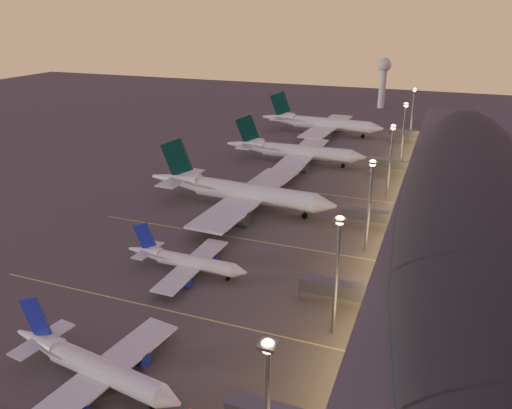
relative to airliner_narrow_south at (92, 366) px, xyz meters
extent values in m
plane|color=#44413F|center=(0.14, 29.51, -3.55)|extent=(700.00, 700.00, 0.00)
cylinder|color=silver|center=(3.30, -0.46, 0.06)|extent=(24.03, 7.27, 4.04)
cone|color=silver|center=(16.93, -2.36, 0.06)|extent=(4.34, 4.53, 4.04)
cone|color=silver|center=(-13.74, 1.92, 0.57)|extent=(11.16, 5.48, 4.04)
cube|color=silver|center=(2.16, -0.30, -0.64)|extent=(11.51, 34.61, 0.44)
cylinder|color=navy|center=(3.95, 7.00, -2.00)|extent=(5.72, 3.74, 3.03)
cylinder|color=navy|center=(1.89, -7.81, -2.00)|extent=(5.72, 3.74, 3.03)
cube|color=navy|center=(-13.21, 1.84, 5.80)|extent=(7.41, 1.62, 8.75)
cube|color=silver|center=(-12.45, 1.74, 1.17)|extent=(5.48, 12.65, 0.28)
cylinder|color=black|center=(13.16, -1.84, -2.75)|extent=(0.36, 0.36, 1.59)
cylinder|color=black|center=(13.16, -1.84, -2.98)|extent=(1.22, 0.86, 1.13)
cylinder|color=black|center=(1.80, 2.60, -2.75)|extent=(0.36, 0.36, 1.59)
cylinder|color=black|center=(1.80, 2.60, -2.98)|extent=(1.22, 0.86, 1.13)
cylinder|color=black|center=(1.02, -2.99, -2.75)|extent=(0.36, 0.36, 1.59)
cylinder|color=black|center=(1.02, -2.99, -2.98)|extent=(1.22, 0.86, 1.13)
cylinder|color=silver|center=(-1.07, 41.22, -0.42)|extent=(20.60, 3.77, 3.50)
cone|color=silver|center=(10.86, 41.07, -0.42)|extent=(3.36, 3.54, 3.50)
cone|color=silver|center=(-15.99, 41.41, 0.02)|extent=(9.33, 3.62, 3.50)
cube|color=silver|center=(-2.06, 41.23, -1.03)|extent=(6.35, 29.54, 0.38)
cylinder|color=navy|center=(-1.32, 47.71, -2.21)|extent=(4.68, 2.68, 2.62)
cylinder|color=navy|center=(-1.48, 34.74, -2.21)|extent=(4.68, 2.68, 2.62)
cube|color=navy|center=(-15.52, 41.41, 4.56)|extent=(6.42, 0.61, 7.59)
cube|color=silver|center=(-14.86, 41.40, 0.55)|extent=(3.45, 10.65, 0.24)
cylinder|color=black|center=(7.56, 41.11, -2.86)|extent=(0.28, 0.28, 1.38)
cylinder|color=black|center=(7.56, 41.11, -3.06)|extent=(0.99, 0.63, 0.98)
cylinder|color=black|center=(-2.70, 43.69, -2.86)|extent=(0.28, 0.28, 1.38)
cylinder|color=black|center=(-2.70, 43.69, -3.06)|extent=(0.99, 0.63, 0.98)
cylinder|color=black|center=(-2.76, 38.79, -2.86)|extent=(0.28, 0.28, 1.38)
cylinder|color=black|center=(-2.76, 38.79, -3.06)|extent=(0.99, 0.63, 0.98)
cylinder|color=silver|center=(-3.01, 86.45, 2.11)|extent=(41.87, 8.72, 6.29)
cone|color=silver|center=(21.09, 85.03, 2.11)|extent=(7.06, 6.67, 6.29)
cone|color=silver|center=(-33.13, 88.22, 2.90)|extent=(19.11, 7.38, 6.29)
cube|color=silver|center=(-5.01, 86.57, 1.01)|extent=(15.63, 61.38, 0.69)
cylinder|color=#55575C|center=(-2.89, 99.83, -1.11)|extent=(9.65, 5.26, 4.71)
cylinder|color=#55575C|center=(-4.46, 73.14, -1.11)|extent=(9.65, 5.26, 4.71)
cube|color=black|center=(-32.19, 88.17, 11.02)|extent=(12.43, 1.67, 13.95)
cube|color=silver|center=(-30.85, 88.09, 3.84)|extent=(7.98, 22.23, 0.44)
cylinder|color=black|center=(14.43, 85.42, -2.29)|extent=(0.53, 0.53, 2.51)
cylinder|color=black|center=(14.43, 85.42, -2.67)|extent=(1.82, 1.20, 1.76)
cylinder|color=black|center=(-6.09, 91.04, -2.29)|extent=(0.53, 0.53, 2.51)
cylinder|color=black|center=(-6.09, 91.04, -2.67)|extent=(1.82, 1.20, 1.76)
cylinder|color=black|center=(-6.61, 82.25, -2.29)|extent=(0.53, 0.53, 2.51)
cylinder|color=black|center=(-6.61, 82.25, -2.67)|extent=(1.82, 1.20, 1.76)
cylinder|color=silver|center=(-1.34, 143.50, 1.63)|extent=(38.13, 6.31, 5.75)
cone|color=silver|center=(20.75, 143.83, 1.63)|extent=(6.22, 5.84, 5.75)
cone|color=silver|center=(-28.96, 143.10, 2.35)|extent=(17.27, 6.01, 5.75)
cube|color=silver|center=(-3.19, 143.48, 0.62)|extent=(11.87, 55.78, 0.63)
cylinder|color=#55575C|center=(-2.14, 155.73, -1.32)|extent=(8.66, 4.44, 4.32)
cylinder|color=#55575C|center=(-1.78, 131.26, -1.32)|extent=(8.66, 4.44, 4.32)
cube|color=black|center=(-28.10, 143.11, 9.78)|extent=(11.36, 1.03, 12.77)
cube|color=silver|center=(-26.87, 143.13, 3.21)|extent=(6.43, 20.11, 0.40)
cylinder|color=black|center=(14.64, 143.74, -2.40)|extent=(0.47, 0.47, 2.30)
cylinder|color=black|center=(14.64, 143.74, -2.74)|extent=(1.63, 1.03, 1.61)
cylinder|color=black|center=(-4.47, 147.49, -2.40)|extent=(0.47, 0.47, 2.30)
cylinder|color=black|center=(-4.47, 147.49, -2.74)|extent=(1.63, 1.03, 1.61)
cylinder|color=black|center=(-4.35, 139.43, -2.40)|extent=(0.47, 0.47, 2.30)
cylinder|color=black|center=(-4.35, 139.43, -2.74)|extent=(1.63, 1.03, 1.61)
cylinder|color=silver|center=(-3.74, 200.36, 2.04)|extent=(41.33, 8.74, 6.20)
cone|color=silver|center=(20.03, 198.88, 2.04)|extent=(6.99, 6.60, 6.20)
cone|color=silver|center=(-33.46, 202.21, 2.81)|extent=(18.88, 7.34, 6.20)
cube|color=silver|center=(-5.72, 200.49, 0.95)|extent=(15.61, 60.59, 0.68)
cylinder|color=#55575C|center=(-3.58, 213.57, -1.14)|extent=(9.53, 5.22, 4.65)
cylinder|color=#55575C|center=(-5.22, 187.24, -1.14)|extent=(9.53, 5.22, 4.65)
cube|color=black|center=(-32.53, 202.15, 10.82)|extent=(12.27, 1.69, 13.77)
cube|color=silver|center=(-31.21, 202.07, 3.74)|extent=(7.94, 21.96, 0.43)
cylinder|color=black|center=(13.46, 199.29, -2.31)|extent=(0.53, 0.53, 2.48)
cylinder|color=black|center=(13.46, 199.29, -2.68)|extent=(1.80, 1.19, 1.74)
cylinder|color=black|center=(-6.77, 204.90, -2.31)|extent=(0.53, 0.53, 2.48)
cylinder|color=black|center=(-6.77, 204.90, -2.68)|extent=(1.80, 1.19, 1.74)
cylinder|color=black|center=(-7.31, 196.23, -2.31)|extent=(0.53, 0.53, 2.48)
cylinder|color=black|center=(-7.31, 196.23, -2.68)|extent=(1.80, 1.19, 1.74)
cube|color=#444449|center=(62.14, 102.01, 2.45)|extent=(40.00, 255.00, 12.00)
ellipsoid|color=black|center=(62.14, 102.01, 8.45)|extent=(39.00, 253.00, 10.92)
cube|color=#EEAD52|center=(41.94, 102.01, 1.45)|extent=(0.40, 244.80, 8.00)
cube|color=#55575C|center=(34.14, 39.51, 0.95)|extent=(16.00, 3.20, 3.00)
cylinder|color=slate|center=(26.14, 39.51, -1.35)|extent=(0.70, 0.70, 4.40)
cube|color=#55575C|center=(34.14, 84.51, 0.95)|extent=(16.00, 3.20, 3.00)
cylinder|color=slate|center=(26.14, 84.51, -1.35)|extent=(0.70, 0.70, 4.40)
cube|color=#55575C|center=(34.14, 141.51, 0.95)|extent=(16.00, 3.20, 3.00)
cylinder|color=slate|center=(26.14, 141.51, -1.35)|extent=(0.70, 0.70, 4.40)
cube|color=#55575C|center=(34.14, 197.51, 0.95)|extent=(16.00, 3.20, 3.00)
cylinder|color=slate|center=(26.14, 197.51, -1.35)|extent=(0.70, 0.70, 4.40)
cube|color=slate|center=(36.14, -10.49, 21.65)|extent=(2.20, 2.20, 0.50)
sphere|color=#FFBC65|center=(36.14, -10.49, 21.45)|extent=(1.80, 1.80, 1.80)
cylinder|color=slate|center=(36.14, 29.51, 8.95)|extent=(0.70, 0.70, 25.00)
cube|color=slate|center=(36.14, 29.51, 21.65)|extent=(2.20, 2.20, 0.50)
sphere|color=#FFBC65|center=(36.14, 29.51, 21.45)|extent=(1.80, 1.80, 1.80)
cylinder|color=slate|center=(36.14, 69.51, 8.95)|extent=(0.70, 0.70, 25.00)
cube|color=slate|center=(36.14, 69.51, 21.65)|extent=(2.20, 2.20, 0.50)
sphere|color=#FFBC65|center=(36.14, 69.51, 21.45)|extent=(1.80, 1.80, 1.80)
cylinder|color=slate|center=(36.14, 114.51, 8.95)|extent=(0.70, 0.70, 25.00)
cube|color=slate|center=(36.14, 114.51, 21.65)|extent=(2.20, 2.20, 0.50)
sphere|color=#FFBC65|center=(36.14, 114.51, 21.45)|extent=(1.80, 1.80, 1.80)
cylinder|color=slate|center=(36.14, 159.51, 8.95)|extent=(0.70, 0.70, 25.00)
cube|color=slate|center=(36.14, 159.51, 21.65)|extent=(2.20, 2.20, 0.50)
sphere|color=#FFBC65|center=(36.14, 159.51, 21.45)|extent=(1.80, 1.80, 1.80)
cylinder|color=slate|center=(36.14, 204.51, 8.95)|extent=(0.70, 0.70, 25.00)
cube|color=slate|center=(36.14, 204.51, 21.65)|extent=(2.20, 2.20, 0.50)
sphere|color=#FFBC65|center=(36.14, 204.51, 21.45)|extent=(1.80, 1.80, 1.80)
cylinder|color=silver|center=(10.14, 289.51, 9.45)|extent=(4.40, 4.40, 26.00)
sphere|color=silver|center=(10.14, 289.51, 24.45)|extent=(9.00, 9.00, 9.00)
cube|color=#D8C659|center=(0.14, 24.51, -3.54)|extent=(90.00, 0.36, 0.00)
cube|color=#D8C659|center=(0.14, 64.51, -3.54)|extent=(90.00, 0.36, 0.00)
cube|color=#D8C659|center=(0.14, 109.51, -3.54)|extent=(90.00, 0.36, 0.00)
cube|color=#D8C659|center=(0.14, 164.51, -3.54)|extent=(90.00, 0.36, 0.00)
camera|label=1|loc=(52.04, -55.94, 58.04)|focal=35.00mm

